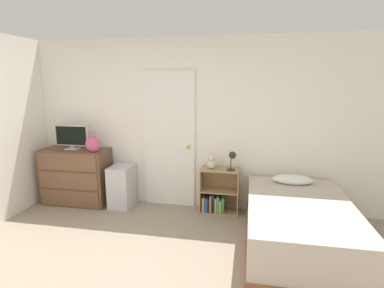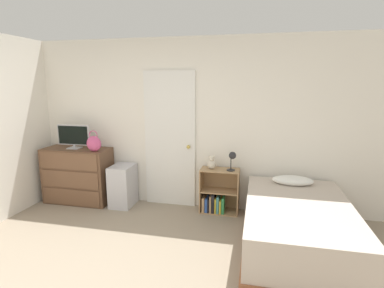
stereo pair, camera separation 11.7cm
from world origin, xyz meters
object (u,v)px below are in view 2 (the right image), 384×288
Objects in this scene: storage_bin at (123,186)px; desk_lamp at (232,157)px; handbag at (94,143)px; bed at (297,226)px; dresser at (78,175)px; bookshelf at (217,196)px; tv at (74,136)px; teddy_bear at (212,163)px.

desk_lamp reaches higher than storage_bin.
desk_lamp is at bearing 1.12° from storage_bin.
handbag is 0.17× the size of bed.
dresser is 1.63× the size of storage_bin.
bookshelf is 2.36× the size of desk_lamp.
desk_lamp reaches higher than bookshelf.
dresser is at bearing -179.23° from storage_bin.
storage_bin is (0.79, 0.01, -0.76)m from tv.
storage_bin is at bearing 0.72° from tv.
tv is at bearing -177.82° from bookshelf.
bookshelf is 1.32m from bed.
bed is (3.31, -0.73, -0.80)m from tv.
dresser reaches higher than teddy_bear.
handbag is 2.01m from bookshelf.
bookshelf is 3.29× the size of teddy_bear.
dresser is 3.75× the size of desk_lamp.
dresser is 1.94× the size of tv.
handbag is at bearing -16.17° from tv.
desk_lamp is 0.15× the size of bed.
bookshelf is at bearing 141.94° from bed.
tv is 3.48m from bed.
bookshelf is at bearing 168.48° from desk_lamp.
tv reaches higher than storage_bin.
bookshelf is 0.65m from desk_lamp.
teddy_bear is at bearing 2.23° from tv.
storage_bin is at bearing 0.77° from dresser.
tv reaches higher than bed.
bed is at bearing -35.74° from teddy_bear.
tv is at bearing 163.83° from handbag.
desk_lamp is (0.21, -0.04, 0.61)m from bookshelf.
handbag reaches higher than storage_bin.
bed is (1.13, -0.81, -0.47)m from teddy_bear.
storage_bin is at bearing -176.90° from teddy_bear.
tv is 2.49m from desk_lamp.
bed is at bearing -38.06° from bookshelf.
bed is at bearing -42.95° from desk_lamp.
dresser is 3.36m from bed.
dresser is at bearing 162.79° from handbag.
handbag is at bearing -173.32° from teddy_bear.
handbag is 2.07m from desk_lamp.
dresser is 1.59× the size of bookshelf.
storage_bin is 1.48m from bookshelf.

